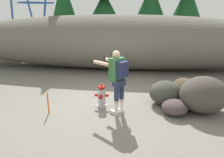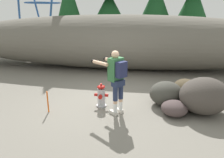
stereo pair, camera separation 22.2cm
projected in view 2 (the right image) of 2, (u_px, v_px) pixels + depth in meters
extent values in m
cube|color=slate|center=(105.00, 105.00, 6.46)|extent=(56.00, 56.00, 0.04)
ellipsoid|color=#666056|center=(121.00, 42.00, 10.18)|extent=(17.90, 3.20, 2.50)
cylinder|color=#B2B2B7|center=(101.00, 106.00, 6.30)|extent=(0.29, 0.29, 0.04)
cylinder|color=#B2B2B7|center=(101.00, 97.00, 6.22)|extent=(0.22, 0.22, 0.50)
ellipsoid|color=red|center=(101.00, 87.00, 6.12)|extent=(0.23, 0.23, 0.10)
cylinder|color=red|center=(101.00, 85.00, 6.10)|extent=(0.06, 0.06, 0.05)
cylinder|color=red|center=(96.00, 95.00, 6.22)|extent=(0.09, 0.09, 0.09)
cylinder|color=red|center=(107.00, 95.00, 6.18)|extent=(0.09, 0.09, 0.09)
cylinder|color=red|center=(100.00, 97.00, 6.05)|extent=(0.11, 0.09, 0.11)
cube|color=beige|center=(114.00, 113.00, 5.80)|extent=(0.27, 0.24, 0.09)
cylinder|color=white|center=(115.00, 108.00, 5.71)|extent=(0.10, 0.10, 0.24)
cylinder|color=#DBAD89|center=(115.00, 102.00, 5.66)|extent=(0.10, 0.10, 0.08)
cylinder|color=#232D4C|center=(115.00, 93.00, 5.59)|extent=(0.13, 0.13, 0.41)
cube|color=beige|center=(119.00, 110.00, 5.94)|extent=(0.27, 0.24, 0.09)
cylinder|color=white|center=(121.00, 106.00, 5.84)|extent=(0.10, 0.10, 0.24)
cylinder|color=#DBAD89|center=(121.00, 100.00, 5.80)|extent=(0.10, 0.10, 0.08)
cylinder|color=#232D4C|center=(121.00, 91.00, 5.72)|extent=(0.13, 0.13, 0.41)
cube|color=#232D4C|center=(118.00, 83.00, 5.58)|extent=(0.35, 0.38, 0.16)
cube|color=#336B3D|center=(116.00, 69.00, 5.54)|extent=(0.41, 0.43, 0.60)
cube|color=#23284C|center=(121.00, 70.00, 5.39)|extent=(0.30, 0.32, 0.40)
sphere|color=#DBAD89|center=(115.00, 55.00, 5.44)|extent=(0.20, 0.20, 0.20)
cube|color=black|center=(113.00, 54.00, 5.49)|extent=(0.11, 0.13, 0.04)
cylinder|color=#DBAD89|center=(100.00, 63.00, 5.60)|extent=(0.51, 0.43, 0.09)
sphere|color=black|center=(93.00, 61.00, 5.79)|extent=(0.11, 0.11, 0.11)
cylinder|color=#DBAD89|center=(112.00, 60.00, 5.89)|extent=(0.51, 0.43, 0.09)
sphere|color=black|center=(105.00, 59.00, 6.08)|extent=(0.11, 0.11, 0.11)
ellipsoid|color=#443E38|center=(204.00, 96.00, 5.76)|extent=(1.75, 1.69, 0.98)
ellipsoid|color=#493E2B|center=(186.00, 89.00, 6.80)|extent=(0.92, 1.05, 0.62)
ellipsoid|color=#4A3C3B|center=(174.00, 108.00, 5.70)|extent=(0.73, 0.73, 0.40)
ellipsoid|color=#3D3C35|center=(166.00, 93.00, 6.31)|extent=(1.13, 1.09, 0.70)
cylinder|color=#47331E|center=(71.00, 45.00, 13.79)|extent=(0.24, 0.24, 1.15)
cone|color=#194C23|center=(69.00, 7.00, 13.09)|extent=(2.02, 2.02, 3.48)
cylinder|color=#47331E|center=(109.00, 43.00, 14.55)|extent=(0.35, 0.35, 1.21)
cone|color=#194C23|center=(109.00, 13.00, 13.98)|extent=(2.91, 2.91, 2.59)
cylinder|color=#47331E|center=(154.00, 40.00, 14.20)|extent=(0.28, 0.28, 1.65)
cone|color=#194C23|center=(156.00, 5.00, 13.55)|extent=(2.31, 2.31, 2.68)
cylinder|color=#47331E|center=(189.00, 45.00, 13.99)|extent=(0.33, 0.33, 1.11)
cone|color=#194C23|center=(192.00, 10.00, 13.35)|extent=(2.73, 2.73, 3.14)
cylinder|color=#285193|center=(64.00, 3.00, 19.57)|extent=(1.01, 1.01, 6.63)
cylinder|color=#285193|center=(35.00, 3.00, 19.96)|extent=(1.01, 1.01, 6.63)
cylinder|color=#285193|center=(52.00, 2.00, 16.93)|extent=(1.01, 1.01, 6.63)
cylinder|color=#285193|center=(18.00, 2.00, 17.32)|extent=(1.01, 1.01, 6.63)
torus|color=#285193|center=(43.00, 3.00, 18.45)|extent=(3.01, 3.01, 0.10)
cylinder|color=#E55914|center=(48.00, 102.00, 5.85)|extent=(0.04, 0.04, 0.60)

